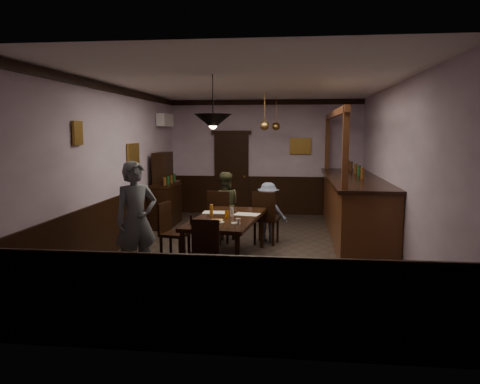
# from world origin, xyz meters

# --- Properties ---
(room) EXTENTS (5.01, 8.01, 3.01)m
(room) POSITION_xyz_m (0.00, 0.00, 1.50)
(room) COLOR #2D2621
(room) RESTS_ON ground
(dining_table) EXTENTS (1.23, 2.29, 0.75)m
(dining_table) POSITION_xyz_m (-0.36, -0.63, 0.69)
(dining_table) COLOR black
(dining_table) RESTS_ON ground
(chair_far_left) EXTENTS (0.52, 0.52, 1.03)m
(chair_far_left) POSITION_xyz_m (-0.68, 0.68, 0.56)
(chair_far_left) COLOR black
(chair_far_left) RESTS_ON ground
(chair_far_right) EXTENTS (0.53, 0.53, 1.04)m
(chair_far_right) POSITION_xyz_m (0.21, 0.58, 0.57)
(chair_far_right) COLOR black
(chair_far_right) RESTS_ON ground
(chair_near) EXTENTS (0.44, 0.44, 0.93)m
(chair_near) POSITION_xyz_m (-0.51, -1.94, 0.51)
(chair_near) COLOR black
(chair_near) RESTS_ON ground
(chair_side) EXTENTS (0.51, 0.51, 0.99)m
(chair_side) POSITION_xyz_m (-1.31, -0.72, 0.54)
(chair_side) COLOR black
(chair_side) RESTS_ON ground
(person_standing) EXTENTS (0.76, 0.73, 1.75)m
(person_standing) POSITION_xyz_m (-1.54, -1.76, 0.87)
(person_standing) COLOR slate
(person_standing) RESTS_ON ground
(person_seated_left) EXTENTS (0.74, 0.62, 1.37)m
(person_seated_left) POSITION_xyz_m (-0.65, 0.96, 0.69)
(person_seated_left) COLOR #404127
(person_seated_left) RESTS_ON ground
(person_seated_right) EXTENTS (0.83, 0.58, 1.18)m
(person_seated_right) POSITION_xyz_m (0.25, 0.86, 0.59)
(person_seated_right) COLOR slate
(person_seated_right) RESTS_ON ground
(newspaper_left) EXTENTS (0.43, 0.31, 0.01)m
(newspaper_left) POSITION_xyz_m (-0.63, -0.23, 0.75)
(newspaper_left) COLOR silver
(newspaper_left) RESTS_ON dining_table
(newspaper_right) EXTENTS (0.47, 0.38, 0.01)m
(newspaper_right) POSITION_xyz_m (-0.05, -0.36, 0.75)
(newspaper_right) COLOR silver
(newspaper_right) RESTS_ON dining_table
(napkin) EXTENTS (0.17, 0.17, 0.00)m
(napkin) POSITION_xyz_m (-0.47, -0.91, 0.75)
(napkin) COLOR #E1C353
(napkin) RESTS_ON dining_table
(saucer) EXTENTS (0.15, 0.15, 0.01)m
(saucer) POSITION_xyz_m (-0.14, -1.17, 0.76)
(saucer) COLOR white
(saucer) RESTS_ON dining_table
(coffee_cup) EXTENTS (0.09, 0.09, 0.07)m
(coffee_cup) POSITION_xyz_m (-0.10, -1.20, 0.80)
(coffee_cup) COLOR white
(coffee_cup) RESTS_ON saucer
(pastry_plate) EXTENTS (0.22, 0.22, 0.01)m
(pastry_plate) POSITION_xyz_m (-0.44, -1.13, 0.76)
(pastry_plate) COLOR white
(pastry_plate) RESTS_ON dining_table
(pastry_ring_a) EXTENTS (0.13, 0.13, 0.04)m
(pastry_ring_a) POSITION_xyz_m (-0.49, -1.16, 0.79)
(pastry_ring_a) COLOR #C68C47
(pastry_ring_a) RESTS_ON pastry_plate
(pastry_ring_b) EXTENTS (0.13, 0.13, 0.04)m
(pastry_ring_b) POSITION_xyz_m (-0.44, -1.16, 0.79)
(pastry_ring_b) COLOR #C68C47
(pastry_ring_b) RESTS_ON pastry_plate
(soda_can) EXTENTS (0.07, 0.07, 0.12)m
(soda_can) POSITION_xyz_m (-0.36, -0.70, 0.81)
(soda_can) COLOR orange
(soda_can) RESTS_ON dining_table
(beer_glass) EXTENTS (0.06, 0.06, 0.20)m
(beer_glass) POSITION_xyz_m (-0.64, -0.58, 0.85)
(beer_glass) COLOR #BF721E
(beer_glass) RESTS_ON dining_table
(water_glass) EXTENTS (0.06, 0.06, 0.15)m
(water_glass) POSITION_xyz_m (-0.29, -0.58, 0.82)
(water_glass) COLOR silver
(water_glass) RESTS_ON dining_table
(pepper_mill) EXTENTS (0.04, 0.04, 0.14)m
(pepper_mill) POSITION_xyz_m (-0.83, -1.29, 0.82)
(pepper_mill) COLOR black
(pepper_mill) RESTS_ON dining_table
(sideboard) EXTENTS (0.46, 1.29, 1.70)m
(sideboard) POSITION_xyz_m (-2.21, 2.15, 0.68)
(sideboard) COLOR black
(sideboard) RESTS_ON ground
(bar_counter) EXTENTS (1.08, 4.64, 2.59)m
(bar_counter) POSITION_xyz_m (1.99, 1.52, 0.65)
(bar_counter) COLOR #552716
(bar_counter) RESTS_ON ground
(door_back) EXTENTS (0.90, 0.06, 2.10)m
(door_back) POSITION_xyz_m (-0.90, 3.95, 1.05)
(door_back) COLOR black
(door_back) RESTS_ON ground
(ac_unit) EXTENTS (0.20, 0.85, 0.30)m
(ac_unit) POSITION_xyz_m (-2.38, 2.90, 2.45)
(ac_unit) COLOR white
(ac_unit) RESTS_ON ground
(picture_left_small) EXTENTS (0.04, 0.28, 0.36)m
(picture_left_small) POSITION_xyz_m (-2.46, -1.60, 2.15)
(picture_left_small) COLOR olive
(picture_left_small) RESTS_ON ground
(picture_left_large) EXTENTS (0.04, 0.62, 0.48)m
(picture_left_large) POSITION_xyz_m (-2.46, 0.80, 1.70)
(picture_left_large) COLOR olive
(picture_left_large) RESTS_ON ground
(picture_back) EXTENTS (0.55, 0.04, 0.42)m
(picture_back) POSITION_xyz_m (0.90, 3.96, 1.80)
(picture_back) COLOR olive
(picture_back) RESTS_ON ground
(pendant_iron) EXTENTS (0.56, 0.56, 0.79)m
(pendant_iron) POSITION_xyz_m (-0.45, -1.42, 2.32)
(pendant_iron) COLOR black
(pendant_iron) RESTS_ON ground
(pendant_brass_mid) EXTENTS (0.20, 0.20, 0.81)m
(pendant_brass_mid) POSITION_xyz_m (0.10, 1.89, 2.30)
(pendant_brass_mid) COLOR #BF8C3F
(pendant_brass_mid) RESTS_ON ground
(pendant_brass_far) EXTENTS (0.20, 0.20, 0.81)m
(pendant_brass_far) POSITION_xyz_m (0.30, 3.08, 2.30)
(pendant_brass_far) COLOR #BF8C3F
(pendant_brass_far) RESTS_ON ground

